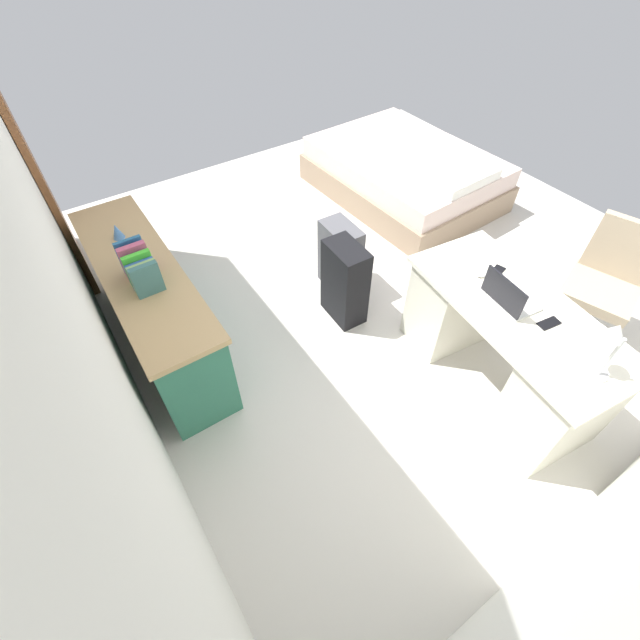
{
  "coord_description": "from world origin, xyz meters",
  "views": [
    {
      "loc": [
        -2.09,
        1.94,
        2.63
      ],
      "look_at": [
        -0.54,
        0.9,
        0.6
      ],
      "focal_mm": 24.59,
      "sensor_mm": 36.0,
      "label": 1
    }
  ],
  "objects_px": {
    "desk": "(503,345)",
    "laptop": "(508,297)",
    "cell_phone_near_laptop": "(549,323)",
    "cell_phone_by_mouse": "(497,272)",
    "office_chair": "(599,291)",
    "desk_lamp": "(613,339)",
    "bed": "(405,174)",
    "suitcase_spare_grey": "(340,257)",
    "figurine_small": "(117,231)",
    "suitcase_black": "(345,283)",
    "computer_mouse": "(483,273)",
    "credenza": "(153,307)"
  },
  "relations": [
    {
      "from": "bed",
      "to": "suitcase_black",
      "type": "distance_m",
      "value": 1.96
    },
    {
      "from": "laptop",
      "to": "office_chair",
      "type": "bearing_deg",
      "value": -98.84
    },
    {
      "from": "suitcase_black",
      "to": "laptop",
      "type": "relative_size",
      "value": 2.02
    },
    {
      "from": "desk",
      "to": "cell_phone_by_mouse",
      "type": "height_order",
      "value": "cell_phone_by_mouse"
    },
    {
      "from": "credenza",
      "to": "bed",
      "type": "relative_size",
      "value": 0.92
    },
    {
      "from": "suitcase_spare_grey",
      "to": "computer_mouse",
      "type": "height_order",
      "value": "computer_mouse"
    },
    {
      "from": "desk_lamp",
      "to": "figurine_small",
      "type": "relative_size",
      "value": 3.14
    },
    {
      "from": "desk",
      "to": "laptop",
      "type": "xyz_separation_m",
      "value": [
        0.09,
        0.04,
        0.4
      ]
    },
    {
      "from": "credenza",
      "to": "bed",
      "type": "distance_m",
      "value": 2.99
    },
    {
      "from": "bed",
      "to": "suitcase_black",
      "type": "relative_size",
      "value": 2.89
    },
    {
      "from": "suitcase_black",
      "to": "suitcase_spare_grey",
      "type": "xyz_separation_m",
      "value": [
        0.31,
        -0.18,
        -0.04
      ]
    },
    {
      "from": "computer_mouse",
      "to": "desk_lamp",
      "type": "distance_m",
      "value": 0.88
    },
    {
      "from": "computer_mouse",
      "to": "suitcase_spare_grey",
      "type": "bearing_deg",
      "value": 24.66
    },
    {
      "from": "office_chair",
      "to": "figurine_small",
      "type": "distance_m",
      "value": 3.48
    },
    {
      "from": "laptop",
      "to": "computer_mouse",
      "type": "relative_size",
      "value": 3.34
    },
    {
      "from": "bed",
      "to": "laptop",
      "type": "height_order",
      "value": "laptop"
    },
    {
      "from": "suitcase_black",
      "to": "cell_phone_near_laptop",
      "type": "bearing_deg",
      "value": -155.63
    },
    {
      "from": "credenza",
      "to": "suitcase_black",
      "type": "bearing_deg",
      "value": -111.87
    },
    {
      "from": "desk",
      "to": "figurine_small",
      "type": "relative_size",
      "value": 13.72
    },
    {
      "from": "bed",
      "to": "figurine_small",
      "type": "distance_m",
      "value": 2.99
    },
    {
      "from": "cell_phone_near_laptop",
      "to": "figurine_small",
      "type": "relative_size",
      "value": 1.24
    },
    {
      "from": "suitcase_black",
      "to": "desk_lamp",
      "type": "xyz_separation_m",
      "value": [
        -1.62,
        -0.42,
        0.65
      ]
    },
    {
      "from": "office_chair",
      "to": "figurine_small",
      "type": "xyz_separation_m",
      "value": [
        2.09,
        2.76,
        0.38
      ]
    },
    {
      "from": "office_chair",
      "to": "cell_phone_by_mouse",
      "type": "bearing_deg",
      "value": 65.31
    },
    {
      "from": "laptop",
      "to": "desk_lamp",
      "type": "xyz_separation_m",
      "value": [
        -0.59,
        0.03,
        0.21
      ]
    },
    {
      "from": "suitcase_spare_grey",
      "to": "cell_phone_near_laptop",
      "type": "distance_m",
      "value": 1.68
    },
    {
      "from": "office_chair",
      "to": "desk_lamp",
      "type": "distance_m",
      "value": 1.24
    },
    {
      "from": "desk_lamp",
      "to": "bed",
      "type": "bearing_deg",
      "value": -23.52
    },
    {
      "from": "desk",
      "to": "bed",
      "type": "xyz_separation_m",
      "value": [
        2.22,
        -1.12,
        -0.14
      ]
    },
    {
      "from": "figurine_small",
      "to": "laptop",
      "type": "bearing_deg",
      "value": -137.62
    },
    {
      "from": "credenza",
      "to": "bed",
      "type": "height_order",
      "value": "credenza"
    },
    {
      "from": "suitcase_black",
      "to": "laptop",
      "type": "height_order",
      "value": "laptop"
    },
    {
      "from": "desk_lamp",
      "to": "laptop",
      "type": "bearing_deg",
      "value": -2.87
    },
    {
      "from": "laptop",
      "to": "cell_phone_near_laptop",
      "type": "height_order",
      "value": "laptop"
    },
    {
      "from": "cell_phone_by_mouse",
      "to": "figurine_small",
      "type": "relative_size",
      "value": 1.24
    },
    {
      "from": "bed",
      "to": "figurine_small",
      "type": "height_order",
      "value": "figurine_small"
    },
    {
      "from": "credenza",
      "to": "cell_phone_near_laptop",
      "type": "relative_size",
      "value": 13.24
    },
    {
      "from": "bed",
      "to": "suitcase_spare_grey",
      "type": "relative_size",
      "value": 3.24
    },
    {
      "from": "office_chair",
      "to": "desk_lamp",
      "type": "xyz_separation_m",
      "value": [
        -0.44,
        1.01,
        0.57
      ]
    },
    {
      "from": "desk_lamp",
      "to": "figurine_small",
      "type": "xyz_separation_m",
      "value": [
        2.53,
        1.74,
        -0.18
      ]
    },
    {
      "from": "desk_lamp",
      "to": "figurine_small",
      "type": "distance_m",
      "value": 3.08
    },
    {
      "from": "cell_phone_near_laptop",
      "to": "cell_phone_by_mouse",
      "type": "height_order",
      "value": "same"
    },
    {
      "from": "computer_mouse",
      "to": "cell_phone_near_laptop",
      "type": "height_order",
      "value": "computer_mouse"
    },
    {
      "from": "cell_phone_by_mouse",
      "to": "computer_mouse",
      "type": "bearing_deg",
      "value": 56.39
    },
    {
      "from": "laptop",
      "to": "cell_phone_near_laptop",
      "type": "xyz_separation_m",
      "value": [
        -0.26,
        -0.07,
        -0.04
      ]
    },
    {
      "from": "credenza",
      "to": "cell_phone_near_laptop",
      "type": "height_order",
      "value": "credenza"
    },
    {
      "from": "cell_phone_near_laptop",
      "to": "cell_phone_by_mouse",
      "type": "xyz_separation_m",
      "value": [
        0.48,
        -0.11,
        0.0
      ]
    },
    {
      "from": "computer_mouse",
      "to": "cell_phone_by_mouse",
      "type": "bearing_deg",
      "value": -101.37
    },
    {
      "from": "cell_phone_near_laptop",
      "to": "suitcase_spare_grey",
      "type": "bearing_deg",
      "value": 20.86
    },
    {
      "from": "office_chair",
      "to": "cell_phone_near_laptop",
      "type": "xyz_separation_m",
      "value": [
        -0.11,
        0.92,
        0.31
      ]
    }
  ]
}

